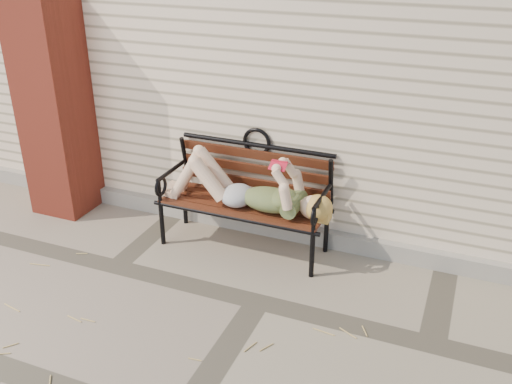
% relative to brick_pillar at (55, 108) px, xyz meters
% --- Properties ---
extents(ground, '(80.00, 80.00, 0.00)m').
position_rel_brick_pillar_xyz_m(ground, '(2.30, -0.75, -1.00)').
color(ground, gray).
rests_on(ground, ground).
extents(house_wall, '(8.00, 4.00, 3.00)m').
position_rel_brick_pillar_xyz_m(house_wall, '(2.30, 2.25, 0.50)').
color(house_wall, beige).
rests_on(house_wall, ground).
extents(foundation_strip, '(8.00, 0.10, 0.15)m').
position_rel_brick_pillar_xyz_m(foundation_strip, '(2.30, 0.22, -0.93)').
color(foundation_strip, gray).
rests_on(foundation_strip, ground).
extents(brick_pillar, '(0.50, 0.50, 2.00)m').
position_rel_brick_pillar_xyz_m(brick_pillar, '(0.00, 0.00, 0.00)').
color(brick_pillar, '#A83726').
rests_on(brick_pillar, ground).
extents(garden_bench, '(1.52, 0.61, 0.99)m').
position_rel_brick_pillar_xyz_m(garden_bench, '(1.89, 0.02, -0.45)').
color(garden_bench, black).
rests_on(garden_bench, ground).
extents(reading_woman, '(1.44, 0.33, 0.45)m').
position_rel_brick_pillar_xyz_m(reading_woman, '(1.91, -0.10, -0.41)').
color(reading_woman, '#093842').
rests_on(reading_woman, ground).
extents(straw_scatter, '(2.61, 1.69, 0.01)m').
position_rel_brick_pillar_xyz_m(straw_scatter, '(2.00, -1.43, -0.99)').
color(straw_scatter, tan).
rests_on(straw_scatter, ground).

